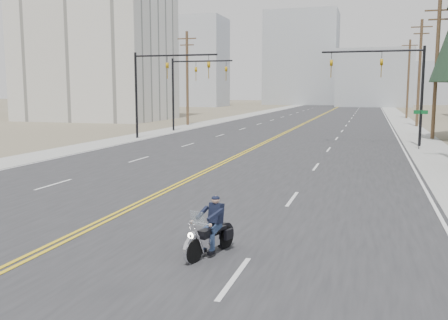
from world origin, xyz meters
The scene contains 18 objects.
road centered at (0.00, 70.00, 0.01)m, with size 20.00×200.00×0.01m, color #303033.
sidewalk_left centered at (-11.50, 70.00, 0.01)m, with size 3.00×200.00×0.01m, color #A5A5A0.
sidewalk_right centered at (11.50, 70.00, 0.01)m, with size 3.00×200.00×0.01m, color #A5A5A0.
traffic_mast_left centered at (-8.98, 32.00, 4.94)m, with size 7.10×0.26×7.00m.
traffic_mast_right centered at (8.98, 32.00, 4.94)m, with size 7.10×0.26×7.00m.
traffic_mast_far centered at (-9.31, 40.00, 4.87)m, with size 6.10×0.26×7.00m.
street_sign centered at (10.80, 30.00, 1.80)m, with size 0.90×0.06×2.62m.
utility_pole_c centered at (12.50, 38.00, 5.73)m, with size 2.20×0.30×11.00m.
utility_pole_d centered at (12.50, 53.00, 5.98)m, with size 2.20×0.30×11.50m.
utility_pole_e centered at (12.50, 70.00, 5.73)m, with size 2.20×0.30×11.00m.
utility_pole_left centered at (-12.50, 48.00, 5.48)m, with size 2.20×0.30×10.50m.
apartment_block centered at (-28.00, 55.00, 15.00)m, with size 18.00×14.00×30.00m, color silver.
haze_bldg_a centered at (-35.00, 115.00, 11.00)m, with size 14.00×12.00×22.00m, color #B7BCC6.
haze_bldg_b centered at (8.00, 125.00, 7.00)m, with size 18.00×14.00×14.00m, color #ADB2B7.
haze_bldg_d centered at (-12.00, 140.00, 13.00)m, with size 20.00×15.00×26.00m, color #ADB2B7.
haze_bldg_e centered at (25.00, 150.00, 6.00)m, with size 14.00×14.00×12.00m, color #B7BCC6.
haze_bldg_f centered at (-50.00, 130.00, 8.00)m, with size 12.00×12.00×16.00m, color #ADB2B7.
motorcyclist centered at (4.05, 5.27, 0.71)m, with size 0.78×1.82×1.42m, color black, non-canonical shape.
Camera 1 is at (7.61, -5.65, 3.91)m, focal length 40.00 mm.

